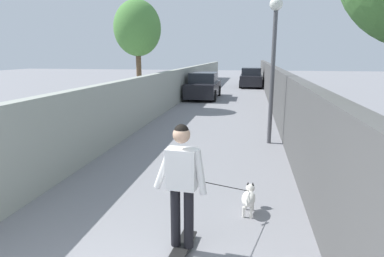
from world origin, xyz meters
name	(u,v)px	position (x,y,z in m)	size (l,w,h in m)	color
ground_plane	(221,108)	(14.00, 0.00, 0.00)	(80.00, 80.00, 0.00)	gray
wall_left	(160,93)	(12.00, 2.55, 0.90)	(48.00, 0.30, 1.80)	#999E93
fence_right	(278,93)	(12.00, -2.55, 0.99)	(48.00, 0.30, 1.99)	#4C4C4C
tree_left_near	(137,29)	(13.00, 3.86, 3.74)	(2.17, 2.17, 5.04)	brown
lamp_post	(274,45)	(7.68, -2.00, 2.83)	(0.36, 0.36, 4.10)	#4C4C51
skateboard	(182,247)	(1.86, -0.58, 0.07)	(0.81, 0.27, 0.08)	black
person_skateboarder	(182,177)	(1.86, -0.58, 1.06)	(0.25, 0.71, 1.66)	black
dog	(248,198)	(3.12, -1.44, 0.27)	(1.59, 0.99, 1.06)	white
car_near	(204,86)	(17.50, 1.40, 0.72)	(4.20, 1.80, 1.54)	black
car_far	(251,78)	(25.21, -1.40, 0.71)	(4.02, 1.80, 1.54)	black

